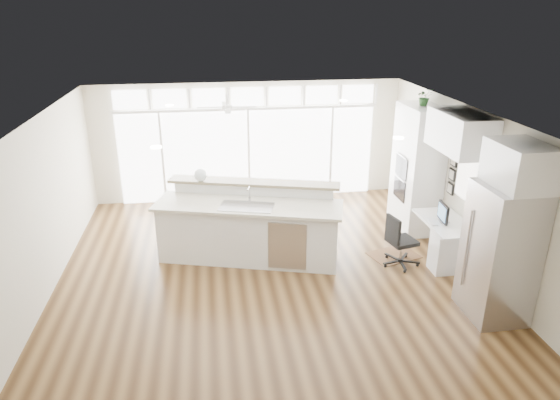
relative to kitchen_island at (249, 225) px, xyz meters
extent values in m
cube|color=#402813|center=(0.28, -0.88, -0.66)|extent=(7.00, 8.00, 0.02)
cube|color=silver|center=(0.28, -0.88, 2.05)|extent=(7.00, 8.00, 0.02)
cube|color=beige|center=(0.28, 3.12, 0.70)|extent=(7.00, 0.04, 2.70)
cube|color=beige|center=(0.28, -4.88, 0.70)|extent=(7.00, 0.04, 2.70)
cube|color=beige|center=(-3.22, -0.88, 0.70)|extent=(0.04, 8.00, 2.70)
cube|color=beige|center=(3.78, -0.88, 0.70)|extent=(0.04, 8.00, 2.70)
cube|color=white|center=(0.28, 3.06, 0.40)|extent=(5.80, 0.06, 2.08)
cube|color=white|center=(0.28, 3.06, 1.73)|extent=(5.90, 0.06, 0.40)
cube|color=silver|center=(3.74, -0.58, 0.90)|extent=(0.04, 0.85, 0.85)
cube|color=silver|center=(-0.22, 1.92, 1.83)|extent=(1.16, 1.16, 0.32)
cube|color=silver|center=(0.28, -0.68, 2.03)|extent=(3.40, 3.00, 0.02)
cube|color=white|center=(3.45, 0.92, 0.60)|extent=(0.64, 1.20, 2.50)
cube|color=white|center=(3.41, -0.58, -0.27)|extent=(0.72, 1.30, 0.76)
cube|color=white|center=(3.45, -0.58, 1.70)|extent=(0.64, 1.30, 0.64)
cube|color=#B2B1B6|center=(3.39, -2.23, 0.35)|extent=(0.76, 0.90, 2.00)
cube|color=white|center=(3.45, -2.23, 1.65)|extent=(0.64, 0.90, 0.60)
cube|color=black|center=(3.74, 0.04, 0.75)|extent=(0.06, 0.22, 0.80)
cube|color=white|center=(0.00, 0.00, 0.00)|extent=(3.48, 2.09, 1.30)
cube|color=#3A2212|center=(2.62, -0.28, -0.64)|extent=(0.99, 0.83, 0.01)
cube|color=black|center=(2.61, -0.62, -0.18)|extent=(0.57, 0.54, 0.93)
sphere|color=white|center=(-0.80, 0.65, 0.77)|extent=(0.28, 0.28, 0.23)
cube|color=black|center=(3.33, -0.58, 0.29)|extent=(0.12, 0.43, 0.36)
cube|color=silver|center=(3.16, -0.58, 0.12)|extent=(0.17, 0.33, 0.02)
imported|color=#224F21|center=(3.45, 0.92, 1.98)|extent=(0.30, 0.34, 0.26)
camera|label=1|loc=(-0.62, -8.02, 3.64)|focal=32.00mm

